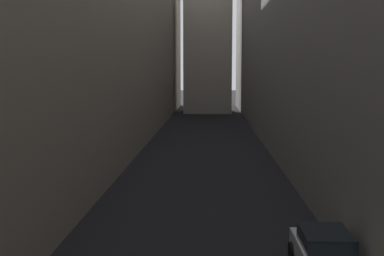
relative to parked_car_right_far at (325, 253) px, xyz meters
The scene contains 4 objects.
ground_plane 26.28m from the parked_car_right_far, 99.64° to the left, with size 264.00×264.00×0.00m, color black.
building_block_left 34.46m from the parked_car_right_far, 122.39° to the left, with size 15.60×108.00×21.19m, color gray.
building_block_right 30.72m from the parked_car_right_far, 77.44° to the left, with size 10.23×108.00×24.16m, color slate.
parked_car_right_far is the anchor object (origin of this frame).
Camera 1 is at (0.52, 6.09, 6.91)m, focal length 45.76 mm.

